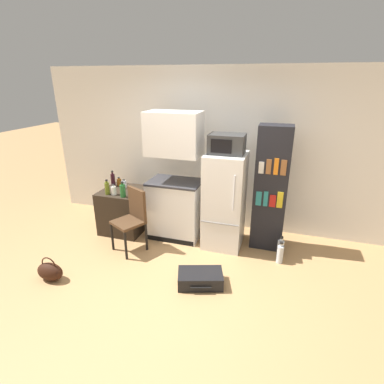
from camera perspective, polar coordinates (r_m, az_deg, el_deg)
ground_plane at (r=3.93m, az=-4.07°, el=-17.92°), size 24.00×24.00×0.00m
wall_back at (r=5.06m, az=5.99°, el=7.85°), size 6.40×0.10×2.65m
side_table at (r=5.22m, az=-12.77°, el=-3.36°), size 0.68×0.70×0.72m
kitchen_hutch at (r=4.70m, az=-3.26°, el=1.74°), size 0.83×0.57×2.01m
refrigerator at (r=4.54m, az=6.22°, el=-1.67°), size 0.58×0.65×1.45m
microwave at (r=4.28m, az=6.66°, el=9.09°), size 0.50×0.36×0.28m
bookshelf at (r=4.53m, az=14.74°, el=0.53°), size 0.47×0.34×1.87m
bottle_wine_dark at (r=5.28m, az=-14.84°, el=2.29°), size 0.07×0.07×0.27m
bottle_milk_white at (r=4.89m, az=-14.72°, el=0.32°), size 0.08×0.08×0.17m
bottle_olive_oil at (r=4.92m, az=-15.85°, el=0.72°), size 0.07×0.07×0.25m
bottle_green_tall at (r=4.76m, az=-13.05°, el=0.29°), size 0.09×0.09×0.25m
bottle_amber_beer at (r=5.29m, az=-13.71°, el=1.85°), size 0.08×0.08×0.15m
bottle_clear_short at (r=5.18m, az=-12.82°, el=1.48°), size 0.08×0.08×0.14m
chair at (r=4.54m, az=-11.22°, el=-4.25°), size 0.54×0.54×0.95m
suitcase_large_flat at (r=3.94m, az=1.59°, el=-16.12°), size 0.64×0.49×0.17m
handbag at (r=4.39m, az=-25.42°, el=-13.49°), size 0.36×0.20×0.33m
water_bottle_front at (r=4.48m, az=16.43°, el=-11.23°), size 0.09×0.09×0.33m
water_bottle_middle at (r=4.62m, az=16.48°, el=-10.21°), size 0.09×0.09×0.33m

